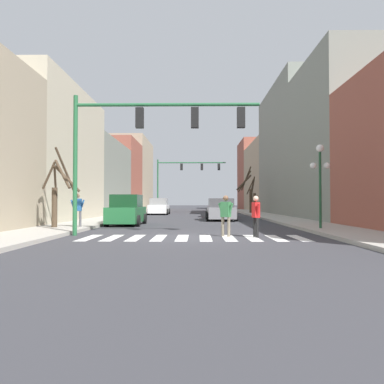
# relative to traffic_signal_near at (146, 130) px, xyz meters

# --- Properties ---
(ground_plane) EXTENTS (240.00, 240.00, 0.00)m
(ground_plane) POSITION_rel_traffic_signal_near_xyz_m (1.99, -0.71, -4.37)
(ground_plane) COLOR #38383D
(sidewalk_left) EXTENTS (2.79, 90.00, 0.15)m
(sidewalk_left) POSITION_rel_traffic_signal_near_xyz_m (-4.60, -0.71, -4.29)
(sidewalk_left) COLOR #ADA89E
(sidewalk_left) RESTS_ON ground_plane
(sidewalk_right) EXTENTS (2.79, 90.00, 0.15)m
(sidewalk_right) POSITION_rel_traffic_signal_near_xyz_m (8.57, -0.71, -4.29)
(sidewalk_right) COLOR #ADA89E
(sidewalk_right) RESTS_ON ground_plane
(building_row_left) EXTENTS (6.00, 59.73, 11.54)m
(building_row_left) POSITION_rel_traffic_signal_near_xyz_m (-8.99, 25.11, 0.36)
(building_row_left) COLOR tan
(building_row_left) RESTS_ON ground_plane
(building_row_right) EXTENTS (6.00, 64.66, 13.51)m
(building_row_right) POSITION_rel_traffic_signal_near_xyz_m (12.97, 27.21, 1.31)
(building_row_right) COLOR #934C3D
(building_row_right) RESTS_ON ground_plane
(crosswalk_stripes) EXTENTS (8.55, 2.60, 0.01)m
(crosswalk_stripes) POSITION_rel_traffic_signal_near_xyz_m (1.99, -0.98, -4.37)
(crosswalk_stripes) COLOR white
(crosswalk_stripes) RESTS_ON ground_plane
(traffic_signal_near) EXTENTS (7.74, 0.28, 5.83)m
(traffic_signal_near) POSITION_rel_traffic_signal_near_xyz_m (0.00, 0.00, 0.00)
(traffic_signal_near) COLOR #236038
(traffic_signal_near) RESTS_ON ground_plane
(traffic_signal_far) EXTENTS (8.80, 0.28, 6.78)m
(traffic_signal_far) POSITION_rel_traffic_signal_near_xyz_m (0.27, 32.41, 0.75)
(traffic_signal_far) COLOR #236038
(traffic_signal_far) RESTS_ON ground_plane
(street_lamp_right_corner) EXTENTS (0.95, 0.36, 3.96)m
(street_lamp_right_corner) POSITION_rel_traffic_signal_near_xyz_m (7.93, 2.31, -1.40)
(street_lamp_right_corner) COLOR #1E4C2D
(street_lamp_right_corner) RESTS_ON sidewalk_right
(car_at_intersection) EXTENTS (2.13, 4.49, 1.60)m
(car_at_intersection) POSITION_rel_traffic_signal_near_xyz_m (4.07, 18.28, -3.62)
(car_at_intersection) COLOR red
(car_at_intersection) RESTS_ON ground_plane
(car_parked_left_mid) EXTENTS (2.18, 4.28, 1.77)m
(car_parked_left_mid) POSITION_rel_traffic_signal_near_xyz_m (-1.99, 24.64, -3.55)
(car_parked_left_mid) COLOR white
(car_parked_left_mid) RESTS_ON ground_plane
(car_parked_right_far) EXTENTS (1.98, 4.32, 1.81)m
(car_parked_right_far) POSITION_rel_traffic_signal_near_xyz_m (-2.09, 6.82, -3.53)
(car_parked_right_far) COLOR #236B38
(car_parked_right_far) RESTS_ON ground_plane
(car_parked_left_far) EXTENTS (2.20, 4.50, 1.63)m
(car_parked_left_far) POSITION_rel_traffic_signal_near_xyz_m (3.87, 12.45, -3.60)
(car_parked_left_far) COLOR gray
(car_parked_left_far) RESTS_ON ground_plane
(car_driving_toward_lane) EXTENTS (1.97, 4.28, 1.61)m
(car_driving_toward_lane) POSITION_rel_traffic_signal_near_xyz_m (6.07, 36.49, -3.62)
(car_driving_toward_lane) COLOR navy
(car_driving_toward_lane) RESTS_ON ground_plane
(pedestrian_on_left_sidewalk) EXTENTS (0.29, 0.70, 1.63)m
(pedestrian_on_left_sidewalk) POSITION_rel_traffic_signal_near_xyz_m (4.42, -0.67, -3.40)
(pedestrian_on_left_sidewalk) COLOR black
(pedestrian_on_left_sidewalk) RESTS_ON ground_plane
(pedestrian_waiting_at_curb) EXTENTS (0.71, 0.22, 1.65)m
(pedestrian_waiting_at_curb) POSITION_rel_traffic_signal_near_xyz_m (-3.85, 3.13, -3.24)
(pedestrian_waiting_at_curb) COLOR #4C4C51
(pedestrian_waiting_at_curb) RESTS_ON sidewalk_left
(pedestrian_near_right_corner) EXTENTS (0.62, 0.49, 1.65)m
(pedestrian_near_right_corner) POSITION_rel_traffic_signal_near_xyz_m (3.26, -0.40, -3.39)
(pedestrian_near_right_corner) COLOR #7A705B
(pedestrian_near_right_corner) RESTS_ON ground_plane
(street_tree_left_near) EXTENTS (0.90, 1.35, 3.91)m
(street_tree_left_near) POSITION_rel_traffic_signal_near_xyz_m (8.14, 24.46, -2.55)
(street_tree_left_near) COLOR #473828
(street_tree_left_near) RESTS_ON sidewalk_right
(street_tree_right_mid) EXTENTS (1.99, 2.10, 3.95)m
(street_tree_right_mid) POSITION_rel_traffic_signal_near_xyz_m (-4.74, 2.85, -2.48)
(street_tree_right_mid) COLOR #473828
(street_tree_right_mid) RESTS_ON sidewalk_left
(street_tree_right_far) EXTENTS (1.84, 0.77, 5.16)m
(street_tree_right_far) POSITION_rel_traffic_signal_near_xyz_m (7.83, 26.19, -2.06)
(street_tree_right_far) COLOR #473828
(street_tree_right_far) RESTS_ON sidewalk_right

